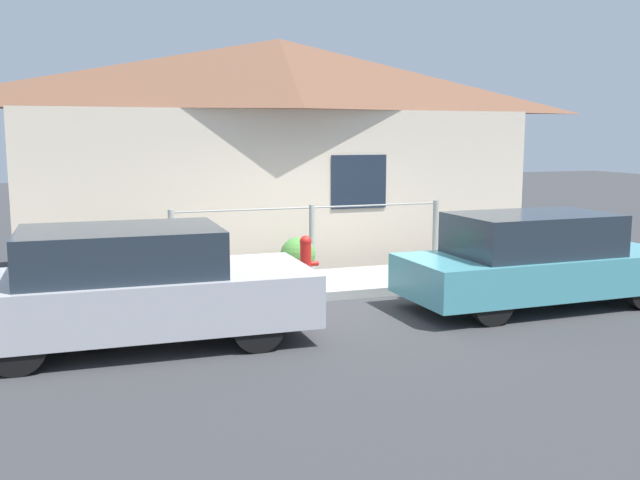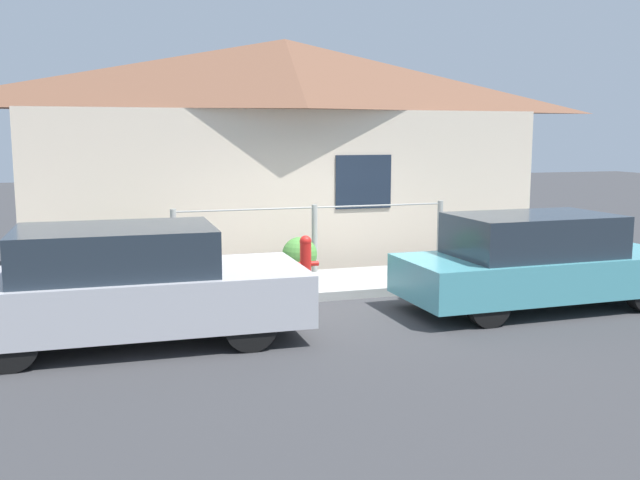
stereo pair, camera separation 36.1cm
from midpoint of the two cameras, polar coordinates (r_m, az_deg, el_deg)
name	(u,v)px [view 2 (the right image)]	position (r m, az deg, el deg)	size (l,w,h in m)	color
ground_plane	(346,300)	(10.94, 3.04, -4.82)	(60.00, 60.00, 0.00)	#38383A
sidewalk	(328,284)	(11.75, 1.51, -3.53)	(24.00, 1.79, 0.14)	#9E9E99
house	(287,87)	(13.97, -1.93, 12.17)	(10.08, 2.23, 4.31)	beige
fence	(315,235)	(12.32, 0.40, 0.41)	(4.90, 0.10, 1.17)	#999993
car_left	(127,285)	(8.88, -14.04, -3.52)	(4.23, 1.86, 1.42)	#B7B7BC
car_right	(538,262)	(10.84, 17.98, -1.68)	(4.18, 1.68, 1.38)	teal
fire_hydrant	(306,261)	(10.98, -0.22, -1.69)	(0.41, 0.18, 0.83)	red
potted_plant_near_hydrant	(300,255)	(11.83, -0.76, -1.23)	(0.59, 0.59, 0.68)	slate
potted_plant_by_fence	(119,263)	(11.69, -14.92, -1.82)	(0.52, 0.52, 0.63)	slate
potted_plant_corner	(479,254)	(13.08, 13.40, -1.09)	(0.33, 0.33, 0.49)	slate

